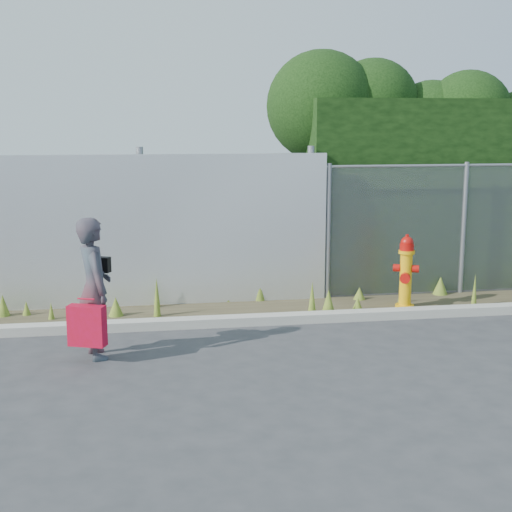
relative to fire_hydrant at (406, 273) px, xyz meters
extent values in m
plane|color=#343436|center=(-2.01, -2.26, -0.52)|extent=(80.00, 80.00, 0.00)
cube|color=#A6A396|center=(-2.01, -0.46, -0.46)|extent=(16.00, 0.22, 0.12)
cube|color=#423A26|center=(-2.01, 0.14, -0.52)|extent=(16.00, 1.20, 0.01)
cone|color=#546E21|center=(-3.52, 0.59, -0.31)|extent=(0.09, 0.09, 0.43)
cone|color=#546E21|center=(-5.32, 0.43, -0.42)|extent=(0.12, 0.12, 0.21)
cone|color=#546E21|center=(-4.10, 0.19, -0.39)|extent=(0.21, 0.21, 0.27)
cone|color=#546E21|center=(-0.72, -0.05, -0.43)|extent=(0.16, 0.16, 0.20)
cone|color=#546E21|center=(-1.42, -0.20, -0.28)|extent=(0.12, 0.12, 0.49)
cone|color=#546E21|center=(-2.00, 0.74, -0.34)|extent=(0.16, 0.16, 0.37)
cone|color=#546E21|center=(-3.53, 0.08, -0.25)|extent=(0.10, 0.10, 0.54)
cone|color=#546E21|center=(-5.63, 0.43, -0.37)|extent=(0.19, 0.19, 0.31)
cone|color=#546E21|center=(1.01, -0.10, -0.28)|extent=(0.08, 0.08, 0.49)
cone|color=#546E21|center=(-2.47, 0.76, -0.34)|extent=(0.14, 0.14, 0.36)
cone|color=#546E21|center=(-4.95, 0.15, -0.40)|extent=(0.09, 0.09, 0.25)
cone|color=#546E21|center=(0.83, 0.66, -0.38)|extent=(0.23, 0.23, 0.29)
cone|color=#546E21|center=(-1.19, -0.20, -0.34)|extent=(0.21, 0.21, 0.36)
cone|color=#546E21|center=(0.04, 0.27, -0.39)|extent=(0.10, 0.10, 0.26)
cone|color=#546E21|center=(-0.51, 0.55, -0.43)|extent=(0.19, 0.19, 0.20)
cube|color=silver|center=(-5.26, 0.74, 0.58)|extent=(8.50, 0.08, 2.20)
cylinder|color=gray|center=(-3.71, 0.86, 0.63)|extent=(0.10, 0.10, 2.30)
cylinder|color=gray|center=(-1.21, 0.86, 0.63)|extent=(0.10, 0.10, 2.30)
cylinder|color=gray|center=(-0.96, 0.74, 0.50)|extent=(0.07, 0.07, 2.05)
cylinder|color=gray|center=(1.19, 0.74, 0.50)|extent=(0.07, 0.07, 2.05)
sphere|color=black|center=(-0.77, 2.00, 2.38)|extent=(1.79, 1.79, 1.79)
sphere|color=black|center=(0.10, 2.02, 2.41)|extent=(1.48, 1.48, 1.48)
sphere|color=black|center=(1.10, 1.98, 2.12)|extent=(1.38, 1.38, 1.38)
sphere|color=black|center=(1.63, 1.74, 2.26)|extent=(1.41, 1.41, 1.41)
cylinder|color=#F1AD0C|center=(0.00, 0.01, -0.50)|extent=(0.27, 0.27, 0.06)
cylinder|color=#F1AD0C|center=(0.00, 0.01, -0.12)|extent=(0.17, 0.17, 0.81)
cylinder|color=#F1AD0C|center=(0.00, 0.01, 0.30)|extent=(0.23, 0.23, 0.05)
cylinder|color=#B20F0A|center=(0.00, 0.01, 0.37)|extent=(0.20, 0.20, 0.10)
sphere|color=#B20F0A|center=(0.00, 0.01, 0.44)|extent=(0.18, 0.18, 0.18)
cylinder|color=#B20F0A|center=(0.00, 0.01, 0.53)|extent=(0.05, 0.05, 0.05)
cylinder|color=#B20F0A|center=(-0.13, 0.01, 0.07)|extent=(0.10, 0.10, 0.10)
cylinder|color=#B20F0A|center=(0.13, 0.01, 0.07)|extent=(0.10, 0.10, 0.10)
cylinder|color=#B20F0A|center=(0.00, -0.13, -0.05)|extent=(0.14, 0.11, 0.14)
imported|color=#0F545F|center=(-4.26, -1.48, 0.28)|extent=(0.54, 0.67, 1.61)
cube|color=#BC0A31|center=(-4.34, -1.70, -0.09)|extent=(0.41, 0.15, 0.46)
cylinder|color=#BC0A31|center=(-4.34, -1.70, 0.22)|extent=(0.20, 0.02, 0.02)
cube|color=black|center=(-4.20, -1.28, 0.51)|extent=(0.24, 0.10, 0.18)
camera|label=1|loc=(-3.70, -9.48, 2.13)|focal=50.00mm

